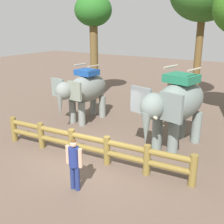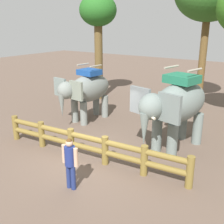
% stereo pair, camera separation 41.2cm
% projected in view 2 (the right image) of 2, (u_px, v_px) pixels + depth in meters
% --- Properties ---
extents(ground_plane, '(60.00, 60.00, 0.00)m').
position_uv_depth(ground_plane, '(89.00, 158.00, 10.19)').
color(ground_plane, brown).
extents(log_fence, '(7.67, 0.84, 1.05)m').
position_uv_depth(log_fence, '(87.00, 144.00, 9.95)').
color(log_fence, olive).
rests_on(log_fence, ground).
extents(elephant_near_left, '(1.90, 3.36, 2.85)m').
position_uv_depth(elephant_near_left, '(87.00, 90.00, 13.66)').
color(elephant_near_left, gray).
rests_on(elephant_near_left, ground).
extents(elephant_center, '(2.38, 3.85, 3.23)m').
position_uv_depth(elephant_center, '(176.00, 105.00, 10.41)').
color(elephant_center, slate).
rests_on(elephant_center, ground).
extents(tourist_woman_in_black, '(0.58, 0.33, 1.64)m').
position_uv_depth(tourist_woman_in_black, '(70.00, 160.00, 8.06)').
color(tourist_woman_in_black, navy).
rests_on(tourist_woman_in_black, ground).
extents(tree_far_left, '(2.28, 2.28, 6.50)m').
position_uv_depth(tree_far_left, '(98.00, 16.00, 16.70)').
color(tree_far_left, brown).
rests_on(tree_far_left, ground).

